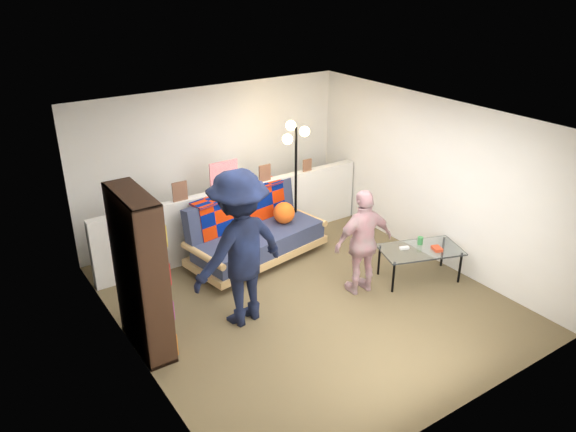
# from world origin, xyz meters

# --- Properties ---
(ground) EXTENTS (5.00, 5.00, 0.00)m
(ground) POSITION_xyz_m (0.00, 0.00, 0.00)
(ground) COLOR brown
(ground) RESTS_ON ground
(room_shell) EXTENTS (4.60, 5.05, 2.45)m
(room_shell) POSITION_xyz_m (0.00, 0.47, 1.67)
(room_shell) COLOR silver
(room_shell) RESTS_ON ground
(half_wall_ledge) EXTENTS (4.45, 0.15, 1.00)m
(half_wall_ledge) POSITION_xyz_m (0.00, 1.80, 0.50)
(half_wall_ledge) COLOR silver
(half_wall_ledge) RESTS_ON ground
(ledge_decor) EXTENTS (2.97, 0.02, 0.45)m
(ledge_decor) POSITION_xyz_m (-0.23, 1.78, 1.18)
(ledge_decor) COLOR brown
(ledge_decor) RESTS_ON half_wall_ledge
(futon_sofa) EXTENTS (2.19, 1.29, 0.88)m
(futon_sofa) POSITION_xyz_m (0.04, 1.33, 0.41)
(futon_sofa) COLOR tan
(futon_sofa) RESTS_ON ground
(bookshelf) EXTENTS (0.32, 0.95, 1.90)m
(bookshelf) POSITION_xyz_m (-2.08, 0.21, 0.89)
(bookshelf) COLOR black
(bookshelf) RESTS_ON ground
(coffee_table) EXTENTS (1.24, 0.94, 0.57)m
(coffee_table) POSITION_xyz_m (1.63, -0.46, 0.43)
(coffee_table) COLOR black
(coffee_table) RESTS_ON ground
(floor_lamp) EXTENTS (0.45, 0.36, 1.92)m
(floor_lamp) POSITION_xyz_m (0.90, 1.55, 1.36)
(floor_lamp) COLOR black
(floor_lamp) RESTS_ON ground
(person_left) EXTENTS (1.37, 0.93, 1.96)m
(person_left) POSITION_xyz_m (-0.91, 0.07, 0.98)
(person_left) COLOR black
(person_left) RESTS_ON ground
(person_right) EXTENTS (0.89, 0.46, 1.46)m
(person_right) POSITION_xyz_m (0.75, -0.25, 0.73)
(person_right) COLOR pink
(person_right) RESTS_ON ground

